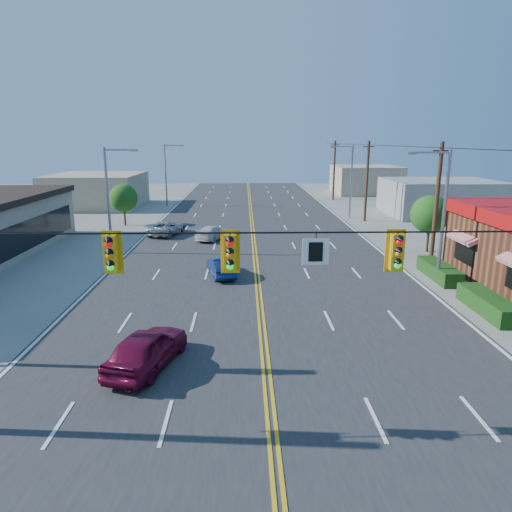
{
  "coord_description": "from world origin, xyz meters",
  "views": [
    {
      "loc": [
        -0.79,
        -12.37,
        8.49
      ],
      "look_at": [
        -0.16,
        12.28,
        2.2
      ],
      "focal_mm": 32.0,
      "sensor_mm": 36.0,
      "label": 1
    }
  ],
  "objects_px": {
    "signal_span": "(269,271)",
    "car_magenta": "(147,350)",
    "car_silver": "(167,228)",
    "car_white": "(213,233)",
    "car_blue": "(221,267)"
  },
  "relations": [
    {
      "from": "car_white",
      "to": "signal_span",
      "type": "bearing_deg",
      "value": 121.78
    },
    {
      "from": "car_blue",
      "to": "car_white",
      "type": "xyz_separation_m",
      "value": [
        -1.26,
        11.03,
        -0.02
      ]
    },
    {
      "from": "signal_span",
      "to": "car_white",
      "type": "distance_m",
      "value": 27.25
    },
    {
      "from": "car_magenta",
      "to": "car_silver",
      "type": "distance_m",
      "value": 25.38
    },
    {
      "from": "signal_span",
      "to": "car_white",
      "type": "bearing_deg",
      "value": 97.35
    },
    {
      "from": "car_magenta",
      "to": "car_blue",
      "type": "bearing_deg",
      "value": -84.3
    },
    {
      "from": "car_magenta",
      "to": "car_white",
      "type": "relative_size",
      "value": 1.07
    },
    {
      "from": "car_blue",
      "to": "car_silver",
      "type": "xyz_separation_m",
      "value": [
        -5.58,
        13.15,
        0.03
      ]
    },
    {
      "from": "signal_span",
      "to": "car_silver",
      "type": "height_order",
      "value": "signal_span"
    },
    {
      "from": "car_magenta",
      "to": "car_silver",
      "type": "height_order",
      "value": "car_magenta"
    },
    {
      "from": "car_magenta",
      "to": "car_silver",
      "type": "relative_size",
      "value": 0.95
    },
    {
      "from": "car_blue",
      "to": "car_white",
      "type": "distance_m",
      "value": 11.1
    },
    {
      "from": "car_white",
      "to": "car_silver",
      "type": "relative_size",
      "value": 0.89
    },
    {
      "from": "car_magenta",
      "to": "car_silver",
      "type": "xyz_separation_m",
      "value": [
        -3.34,
        25.16,
        -0.11
      ]
    },
    {
      "from": "signal_span",
      "to": "car_magenta",
      "type": "bearing_deg",
      "value": 140.5
    }
  ]
}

